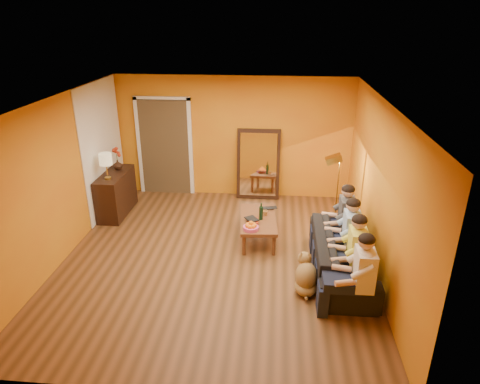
# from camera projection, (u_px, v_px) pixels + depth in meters

# --- Properties ---
(room_shell) EXTENTS (5.00, 5.50, 2.60)m
(room_shell) POSITION_uv_depth(u_px,v_px,m) (218.00, 177.00, 6.95)
(room_shell) COLOR brown
(room_shell) RESTS_ON ground
(white_accent) EXTENTS (0.02, 1.90, 2.58)m
(white_accent) POSITION_uv_depth(u_px,v_px,m) (103.00, 148.00, 8.42)
(white_accent) COLOR white
(white_accent) RESTS_ON wall_left
(doorway_recess) EXTENTS (1.06, 0.30, 2.10)m
(doorway_recess) POSITION_uv_depth(u_px,v_px,m) (166.00, 146.00, 9.43)
(doorway_recess) COLOR #3F2D19
(doorway_recess) RESTS_ON floor
(door_jamb_left) EXTENTS (0.08, 0.06, 2.20)m
(door_jamb_left) POSITION_uv_depth(u_px,v_px,m) (139.00, 147.00, 9.36)
(door_jamb_left) COLOR white
(door_jamb_left) RESTS_ON wall_back
(door_jamb_right) EXTENTS (0.08, 0.06, 2.20)m
(door_jamb_right) POSITION_uv_depth(u_px,v_px,m) (191.00, 148.00, 9.27)
(door_jamb_right) COLOR white
(door_jamb_right) RESTS_ON wall_back
(door_header) EXTENTS (1.22, 0.06, 0.08)m
(door_header) POSITION_uv_depth(u_px,v_px,m) (161.00, 98.00, 8.90)
(door_header) COLOR white
(door_header) RESTS_ON wall_back
(mirror_frame) EXTENTS (0.92, 0.27, 1.51)m
(mirror_frame) POSITION_uv_depth(u_px,v_px,m) (258.00, 164.00, 9.18)
(mirror_frame) COLOR black
(mirror_frame) RESTS_ON floor
(mirror_glass) EXTENTS (0.78, 0.21, 1.35)m
(mirror_glass) POSITION_uv_depth(u_px,v_px,m) (258.00, 165.00, 9.15)
(mirror_glass) COLOR white
(mirror_glass) RESTS_ON mirror_frame
(sideboard) EXTENTS (0.44, 1.18, 0.85)m
(sideboard) POSITION_uv_depth(u_px,v_px,m) (116.00, 193.00, 8.56)
(sideboard) COLOR black
(sideboard) RESTS_ON floor
(table_lamp) EXTENTS (0.24, 0.24, 0.51)m
(table_lamp) POSITION_uv_depth(u_px,v_px,m) (106.00, 166.00, 8.02)
(table_lamp) COLOR beige
(table_lamp) RESTS_ON sideboard
(sofa) EXTENTS (2.16, 0.85, 0.63)m
(sofa) POSITION_uv_depth(u_px,v_px,m) (342.00, 255.00, 6.61)
(sofa) COLOR black
(sofa) RESTS_ON floor
(coffee_table) EXTENTS (0.72, 1.27, 0.42)m
(coffee_table) POSITION_uv_depth(u_px,v_px,m) (258.00, 228.00, 7.64)
(coffee_table) COLOR brown
(coffee_table) RESTS_ON floor
(floor_lamp) EXTENTS (0.30, 0.25, 1.44)m
(floor_lamp) POSITION_uv_depth(u_px,v_px,m) (337.00, 194.00, 7.79)
(floor_lamp) COLOR gold
(floor_lamp) RESTS_ON floor
(dog) EXTENTS (0.38, 0.55, 0.61)m
(dog) POSITION_uv_depth(u_px,v_px,m) (306.00, 274.00, 6.16)
(dog) COLOR olive
(dog) RESTS_ON floor
(person_far_left) EXTENTS (0.70, 0.44, 1.22)m
(person_far_left) POSITION_uv_depth(u_px,v_px,m) (364.00, 276.00, 5.57)
(person_far_left) COLOR beige
(person_far_left) RESTS_ON sofa
(person_mid_left) EXTENTS (0.70, 0.44, 1.22)m
(person_mid_left) POSITION_uv_depth(u_px,v_px,m) (357.00, 254.00, 6.08)
(person_mid_left) COLOR #D0D045
(person_mid_left) RESTS_ON sofa
(person_mid_right) EXTENTS (0.70, 0.44, 1.22)m
(person_mid_right) POSITION_uv_depth(u_px,v_px,m) (351.00, 235.00, 6.58)
(person_mid_right) COLOR #8BADD7
(person_mid_right) RESTS_ON sofa
(person_far_right) EXTENTS (0.70, 0.44, 1.22)m
(person_far_right) POSITION_uv_depth(u_px,v_px,m) (346.00, 219.00, 7.08)
(person_far_right) COLOR #37383D
(person_far_right) RESTS_ON sofa
(fruit_bowl) EXTENTS (0.26, 0.26, 0.16)m
(fruit_bowl) POSITION_uv_depth(u_px,v_px,m) (251.00, 225.00, 7.12)
(fruit_bowl) COLOR #E04F92
(fruit_bowl) RESTS_ON coffee_table
(wine_bottle) EXTENTS (0.07, 0.07, 0.31)m
(wine_bottle) POSITION_uv_depth(u_px,v_px,m) (261.00, 211.00, 7.45)
(wine_bottle) COLOR black
(wine_bottle) RESTS_ON coffee_table
(tumbler) EXTENTS (0.11, 0.11, 0.09)m
(tumbler) POSITION_uv_depth(u_px,v_px,m) (265.00, 213.00, 7.64)
(tumbler) COLOR #B27F3F
(tumbler) RESTS_ON coffee_table
(laptop) EXTENTS (0.35, 0.27, 0.03)m
(laptop) POSITION_uv_depth(u_px,v_px,m) (269.00, 209.00, 7.86)
(laptop) COLOR black
(laptop) RESTS_ON coffee_table
(book_lower) EXTENTS (0.19, 0.25, 0.02)m
(book_lower) POSITION_uv_depth(u_px,v_px,m) (247.00, 222.00, 7.39)
(book_lower) COLOR black
(book_lower) RESTS_ON coffee_table
(book_mid) EXTENTS (0.20, 0.26, 0.02)m
(book_mid) POSITION_uv_depth(u_px,v_px,m) (248.00, 221.00, 7.39)
(book_mid) COLOR #A22912
(book_mid) RESTS_ON book_lower
(book_upper) EXTENTS (0.28, 0.30, 0.02)m
(book_upper) POSITION_uv_depth(u_px,v_px,m) (247.00, 220.00, 7.36)
(book_upper) COLOR black
(book_upper) RESTS_ON book_mid
(vase) EXTENTS (0.19, 0.19, 0.19)m
(vase) POSITION_uv_depth(u_px,v_px,m) (118.00, 165.00, 8.58)
(vase) COLOR black
(vase) RESTS_ON sideboard
(flowers) EXTENTS (0.17, 0.17, 0.48)m
(flowers) POSITION_uv_depth(u_px,v_px,m) (116.00, 152.00, 8.48)
(flowers) COLOR #A22912
(flowers) RESTS_ON vase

